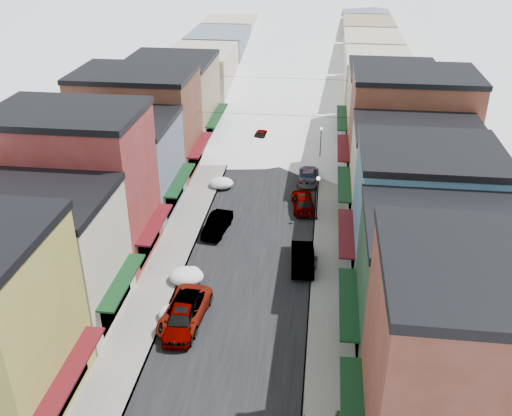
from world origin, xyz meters
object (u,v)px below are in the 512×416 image
(car_white_suv, at_px, (185,311))
(trash_can, at_px, (313,263))
(car_dark_hatch, at_px, (217,224))
(streetlamp_near, at_px, (318,193))
(car_green_sedan, at_px, (303,257))
(car_silver_sedan, at_px, (181,319))

(car_white_suv, bearing_deg, trash_can, 45.29)
(car_white_suv, relative_size, car_dark_hatch, 1.25)
(car_white_suv, height_order, streetlamp_near, streetlamp_near)
(car_green_sedan, xyz_separation_m, trash_can, (0.90, -0.48, -0.15))
(car_white_suv, bearing_deg, car_dark_hatch, 95.00)
(car_white_suv, xyz_separation_m, streetlamp_near, (8.70, 15.64, 2.07))
(car_white_suv, relative_size, car_green_sedan, 1.14)
(car_dark_hatch, bearing_deg, car_white_suv, -82.34)
(car_green_sedan, bearing_deg, trash_can, 147.83)
(car_green_sedan, distance_m, trash_can, 1.03)
(car_silver_sedan, xyz_separation_m, car_dark_hatch, (0.00, 13.46, -0.09))
(car_silver_sedan, distance_m, streetlamp_near, 18.87)
(car_white_suv, relative_size, car_silver_sedan, 1.16)
(car_dark_hatch, distance_m, car_green_sedan, 9.06)
(car_green_sedan, bearing_deg, streetlamp_near, -100.48)
(car_white_suv, xyz_separation_m, car_silver_sedan, (0.00, -0.99, 0.05))
(car_dark_hatch, height_order, car_green_sedan, car_green_sedan)
(car_dark_hatch, xyz_separation_m, streetlamp_near, (8.70, 3.16, 2.11))
(car_dark_hatch, relative_size, streetlamp_near, 1.07)
(car_silver_sedan, distance_m, trash_can, 12.07)
(car_green_sedan, bearing_deg, car_white_suv, 41.35)
(car_white_suv, bearing_deg, car_silver_sedan, -85.00)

